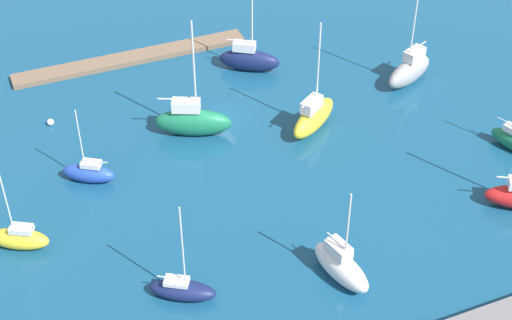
{
  "coord_description": "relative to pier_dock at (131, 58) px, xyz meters",
  "views": [
    {
      "loc": [
        22.55,
        64.05,
        48.31
      ],
      "look_at": [
        0.0,
        9.53,
        1.5
      ],
      "focal_mm": 54.66,
      "sensor_mm": 36.0,
      "label": 1
    }
  ],
  "objects": [
    {
      "name": "water",
      "position": [
        -5.66,
        15.58,
        -0.3
      ],
      "size": [
        160.0,
        160.0,
        0.0
      ],
      "primitive_type": "plane",
      "color": "navy",
      "rests_on": "ground"
    },
    {
      "name": "pier_dock",
      "position": [
        0.0,
        0.0,
        0.0
      ],
      "size": [
        27.98,
        2.65,
        0.6
      ],
      "primitive_type": "cube",
      "color": "brown",
      "rests_on": "ground"
    },
    {
      "name": "sailboat_navy_inner_mooring",
      "position": [
        -12.11,
        7.35,
        1.17
      ],
      "size": [
        7.06,
        5.59,
        11.04
      ],
      "rotation": [
        0.0,
        0.0,
        2.56
      ],
      "color": "#141E4C",
      "rests_on": "water"
    },
    {
      "name": "sailboat_yellow_off_beacon",
      "position": [
        -13.92,
        20.79,
        1.32
      ],
      "size": [
        7.29,
        5.92,
        12.29
      ],
      "rotation": [
        0.0,
        0.0,
        3.74
      ],
      "color": "yellow",
      "rests_on": "water"
    },
    {
      "name": "sailboat_gray_west_end",
      "position": [
        -27.92,
        16.75,
        1.33
      ],
      "size": [
        7.58,
        5.03,
        13.47
      ],
      "rotation": [
        0.0,
        0.0,
        0.42
      ],
      "color": "gray",
      "rests_on": "water"
    },
    {
      "name": "sailboat_blue_mid_basin",
      "position": [
        9.67,
        20.17,
        0.71
      ],
      "size": [
        5.35,
        4.35,
        8.23
      ],
      "rotation": [
        0.0,
        0.0,
        5.71
      ],
      "color": "#2347B2",
      "rests_on": "water"
    },
    {
      "name": "sailboat_white_near_pier",
      "position": [
        -6.84,
        40.68,
        1.09
      ],
      "size": [
        3.56,
        6.69,
        9.47
      ],
      "rotation": [
        0.0,
        0.0,
        1.8
      ],
      "color": "white",
      "rests_on": "water"
    },
    {
      "name": "sailboat_navy_east_end",
      "position": [
        6.01,
        37.7,
        0.57
      ],
      "size": [
        5.74,
        4.55,
        9.84
      ],
      "rotation": [
        0.0,
        0.0,
        2.59
      ],
      "color": "#141E4C",
      "rests_on": "water"
    },
    {
      "name": "sailboat_yellow_center_basin",
      "position": [
        17.29,
        26.81,
        0.76
      ],
      "size": [
        5.61,
        4.31,
        9.39
      ],
      "rotation": [
        0.0,
        0.0,
        5.76
      ],
      "color": "yellow",
      "rests_on": "water"
    },
    {
      "name": "sailboat_green_lone_north",
      "position": [
        -2.02,
        16.83,
        1.41
      ],
      "size": [
        8.16,
        5.38,
        13.19
      ],
      "rotation": [
        0.0,
        0.0,
        2.71
      ],
      "color": "#19724C",
      "rests_on": "water"
    },
    {
      "name": "mooring_buoy_white",
      "position": [
        11.42,
        9.54,
        0.07
      ],
      "size": [
        0.73,
        0.73,
        0.73
      ],
      "primitive_type": "sphere",
      "color": "white",
      "rests_on": "water"
    }
  ]
}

